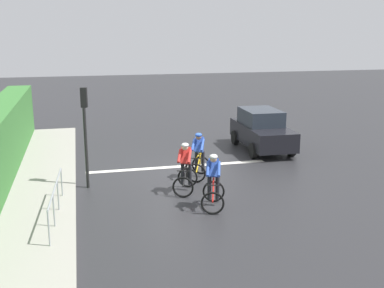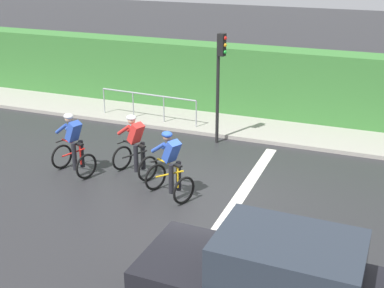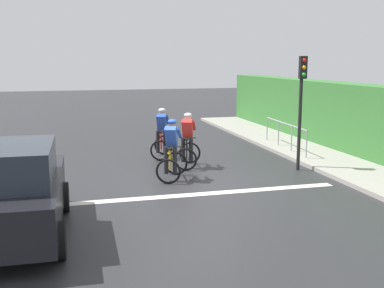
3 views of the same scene
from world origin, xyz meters
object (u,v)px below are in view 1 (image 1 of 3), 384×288
at_px(cyclist_lead, 213,182).
at_px(cyclist_mid, 199,156).
at_px(cyclist_second, 186,168).
at_px(car_black, 262,130).
at_px(pedestrian_railing_kerbside, 55,194).
at_px(traffic_light_near_crossing, 85,122).

distance_m(cyclist_lead, cyclist_mid, 2.92).
bearing_deg(cyclist_lead, cyclist_second, -72.83).
bearing_deg(cyclist_second, car_black, -133.75).
bearing_deg(pedestrian_railing_kerbside, cyclist_mid, -148.59).
relative_size(cyclist_second, traffic_light_near_crossing, 0.50).
xyz_separation_m(cyclist_mid, pedestrian_railing_kerbside, (4.77, 2.92, -0.01)).
bearing_deg(pedestrian_railing_kerbside, car_black, -143.52).
height_order(cyclist_second, pedestrian_railing_kerbside, cyclist_second).
height_order(car_black, pedestrian_railing_kerbside, car_black).
bearing_deg(cyclist_lead, cyclist_mid, -96.09).
distance_m(cyclist_lead, pedestrian_railing_kerbside, 4.47).
bearing_deg(cyclist_second, cyclist_mid, -120.45).
xyz_separation_m(cyclist_second, car_black, (-4.51, -4.71, 0.08)).
height_order(cyclist_second, car_black, car_black).
height_order(cyclist_mid, car_black, car_black).
distance_m(cyclist_second, traffic_light_near_crossing, 3.61).
bearing_deg(car_black, cyclist_mid, 42.14).
height_order(cyclist_second, cyclist_mid, same).
bearing_deg(traffic_light_near_crossing, cyclist_lead, 141.62).
distance_m(cyclist_lead, traffic_light_near_crossing, 4.75).
distance_m(car_black, traffic_light_near_crossing, 8.43).
bearing_deg(traffic_light_near_crossing, car_black, -155.49).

